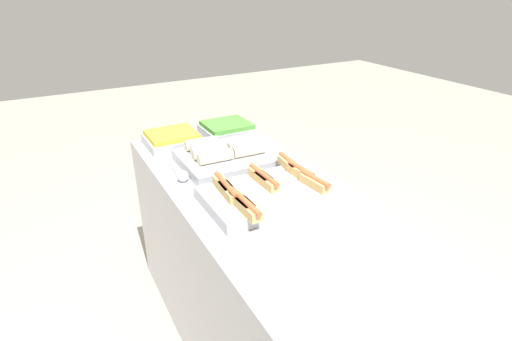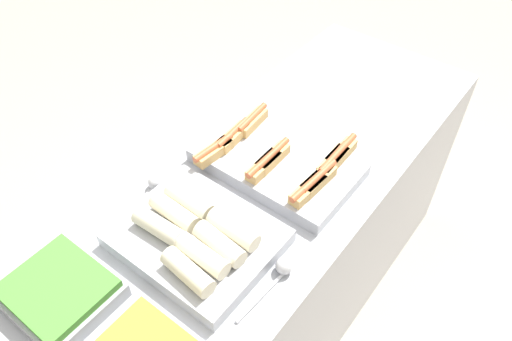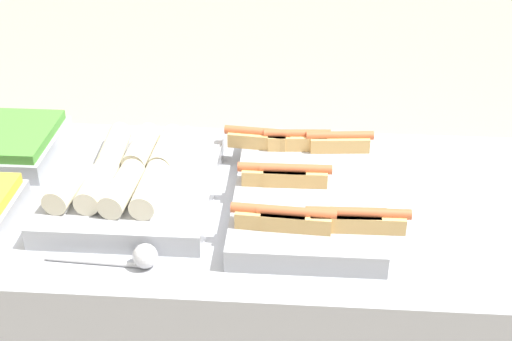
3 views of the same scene
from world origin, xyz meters
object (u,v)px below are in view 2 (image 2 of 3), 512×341
Objects in this scene: tray_side_back at (60,292)px; tray_hotdogs at (278,161)px; tray_wraps at (197,237)px; serving_spoon_near at (281,270)px; serving_spoon_far at (152,186)px.

tray_hotdogs is at bearing -12.44° from tray_side_back.
serving_spoon_near is at bearing -74.71° from tray_wraps.
tray_hotdogs is 0.42m from serving_spoon_near.
tray_wraps is at bearing 105.29° from serving_spoon_near.
tray_hotdogs is 0.77m from tray_side_back.
tray_side_back is at bearing 135.27° from serving_spoon_near.
tray_wraps is 1.93× the size of serving_spoon_near.
tray_wraps reaches higher than tray_hotdogs.
tray_hotdogs is 0.42m from serving_spoon_far.
tray_wraps is 0.27m from serving_spoon_far.
tray_hotdogs is at bearing 37.23° from serving_spoon_near.
serving_spoon_near is 0.51m from serving_spoon_far.
serving_spoon_far is at bearing 74.28° from tray_wraps.
tray_hotdogs reaches higher than tray_side_back.
tray_wraps is 0.26m from serving_spoon_near.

